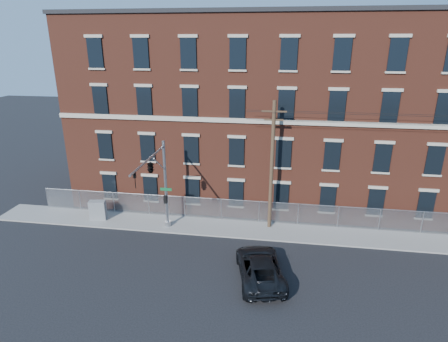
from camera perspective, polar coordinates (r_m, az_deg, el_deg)
name	(u,v)px	position (r m, az deg, el deg)	size (l,w,h in m)	color
ground	(236,265)	(25.62, 1.77, -14.17)	(140.00, 140.00, 0.00)	black
sidewalk	(404,240)	(31.25, 25.74, -9.52)	(65.00, 3.00, 0.12)	gray
mill_building	(388,111)	(36.90, 23.80, 8.41)	(55.30, 14.32, 16.30)	brown
chain_link_fence	(401,220)	(31.93, 25.37, -6.84)	(59.06, 0.06, 1.85)	#A5A8AD
traffic_signal_mast	(154,173)	(26.36, -10.57, -0.37)	(0.90, 6.75, 7.00)	#9EA0A5
utility_pole_near	(272,164)	(28.22, 7.31, 1.03)	(1.80, 0.28, 10.00)	#4B3825
pickup_truck	(260,267)	(24.13, 5.51, -14.37)	(2.61, 5.66, 1.57)	black
utility_cabinet	(98,210)	(32.53, -18.70, -5.69)	(1.30, 0.65, 1.62)	slate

